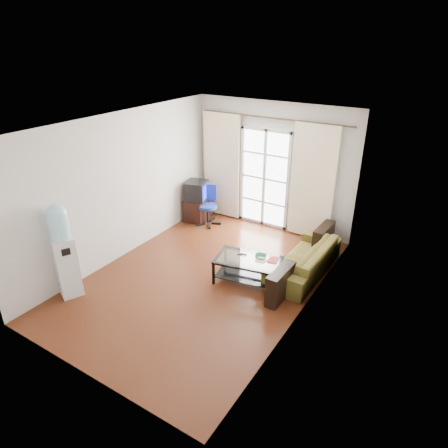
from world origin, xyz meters
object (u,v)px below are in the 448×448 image
(coffee_table, at_px, (248,267))
(water_cooler, at_px, (64,249))
(crt_tv, at_px, (196,190))
(task_chair, at_px, (208,213))
(tv_stand, at_px, (198,208))
(sofa, at_px, (304,259))

(coffee_table, height_order, water_cooler, water_cooler)
(crt_tv, relative_size, task_chair, 0.65)
(tv_stand, bearing_deg, sofa, -24.14)
(coffee_table, xyz_separation_m, task_chair, (-1.90, 1.58, -0.03))
(sofa, xyz_separation_m, water_cooler, (-3.00, -2.66, 0.57))
(sofa, xyz_separation_m, crt_tv, (-2.94, 0.81, 0.45))
(crt_tv, relative_size, water_cooler, 0.35)
(coffee_table, bearing_deg, tv_stand, 143.02)
(sofa, bearing_deg, tv_stand, -105.39)
(sofa, relative_size, water_cooler, 1.18)
(sofa, distance_m, water_cooler, 4.05)
(tv_stand, relative_size, task_chair, 0.79)
(coffee_table, height_order, task_chair, task_chair)
(task_chair, bearing_deg, water_cooler, -120.04)
(sofa, bearing_deg, task_chair, -105.32)
(sofa, relative_size, coffee_table, 1.56)
(crt_tv, bearing_deg, task_chair, -19.97)
(coffee_table, relative_size, water_cooler, 0.76)
(sofa, height_order, crt_tv, crt_tv)
(crt_tv, xyz_separation_m, task_chair, (0.34, -0.02, -0.46))
(tv_stand, bearing_deg, water_cooler, -98.24)
(tv_stand, distance_m, task_chair, 0.36)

